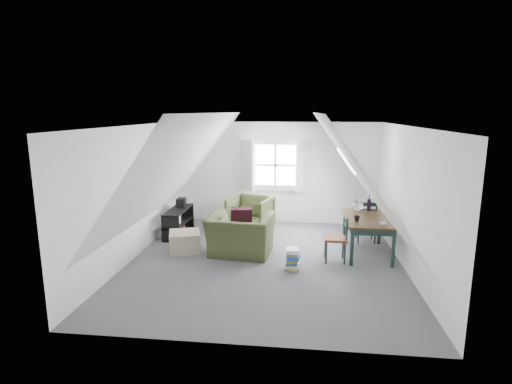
# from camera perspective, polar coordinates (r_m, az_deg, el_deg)

# --- Properties ---
(floor) EXTENTS (5.50, 5.50, 0.00)m
(floor) POSITION_cam_1_polar(r_m,az_deg,el_deg) (7.58, 1.30, -9.84)
(floor) COLOR #535358
(floor) RESTS_ON ground
(ceiling) EXTENTS (5.50, 5.50, 0.00)m
(ceiling) POSITION_cam_1_polar(r_m,az_deg,el_deg) (7.06, 1.39, 9.41)
(ceiling) COLOR white
(ceiling) RESTS_ON wall_back
(wall_back) EXTENTS (5.00, 0.00, 5.00)m
(wall_back) POSITION_cam_1_polar(r_m,az_deg,el_deg) (9.92, 2.79, 2.74)
(wall_back) COLOR white
(wall_back) RESTS_ON ground
(wall_front) EXTENTS (5.00, 0.00, 5.00)m
(wall_front) POSITION_cam_1_polar(r_m,az_deg,el_deg) (4.58, -1.81, -7.70)
(wall_front) COLOR white
(wall_front) RESTS_ON ground
(wall_left) EXTENTS (0.00, 5.50, 5.50)m
(wall_left) POSITION_cam_1_polar(r_m,az_deg,el_deg) (7.84, -17.17, -0.10)
(wall_left) COLOR white
(wall_left) RESTS_ON ground
(wall_right) EXTENTS (0.00, 5.50, 5.50)m
(wall_right) POSITION_cam_1_polar(r_m,az_deg,el_deg) (7.43, 20.93, -0.97)
(wall_right) COLOR white
(wall_right) RESTS_ON ground
(slope_left) EXTENTS (3.19, 5.50, 4.48)m
(slope_left) POSITION_cam_1_polar(r_m,az_deg,el_deg) (7.43, -10.66, 3.71)
(slope_left) COLOR white
(slope_left) RESTS_ON wall_left
(slope_right) EXTENTS (3.19, 5.50, 4.48)m
(slope_right) POSITION_cam_1_polar(r_m,az_deg,el_deg) (7.16, 13.84, 3.28)
(slope_right) COLOR white
(slope_right) RESTS_ON wall_right
(dormer_window) EXTENTS (1.71, 0.35, 1.30)m
(dormer_window) POSITION_cam_1_polar(r_m,az_deg,el_deg) (9.81, 2.77, 3.83)
(dormer_window) COLOR white
(dormer_window) RESTS_ON wall_back
(skylight) EXTENTS (0.35, 0.75, 0.47)m
(skylight) POSITION_cam_1_polar(r_m,az_deg,el_deg) (8.44, 12.74, 4.33)
(skylight) COLOR white
(skylight) RESTS_ON slope_right
(armchair_near) EXTENTS (1.30, 1.17, 0.78)m
(armchair_near) POSITION_cam_1_polar(r_m,az_deg,el_deg) (7.94, -2.23, -8.81)
(armchair_near) COLOR #394121
(armchair_near) RESTS_ON floor
(armchair_far) EXTENTS (1.11, 1.13, 0.84)m
(armchair_far) POSITION_cam_1_polar(r_m,az_deg,el_deg) (9.32, -0.80, -5.71)
(armchair_far) COLOR #394121
(armchair_far) RESTS_ON floor
(throw_pillow) EXTENTS (0.45, 0.32, 0.43)m
(throw_pillow) POSITION_cam_1_polar(r_m,az_deg,el_deg) (7.87, -2.11, -3.64)
(throw_pillow) COLOR #330E1B
(throw_pillow) RESTS_ON armchair_near
(ottoman) EXTENTS (0.75, 0.75, 0.40)m
(ottoman) POSITION_cam_1_polar(r_m,az_deg,el_deg) (8.14, -10.13, -6.99)
(ottoman) COLOR tan
(ottoman) RESTS_ON floor
(dining_table) EXTENTS (0.88, 1.47, 0.74)m
(dining_table) POSITION_cam_1_polar(r_m,az_deg,el_deg) (8.05, 15.66, -4.18)
(dining_table) COLOR #312010
(dining_table) RESTS_ON floor
(demijohn) EXTENTS (0.24, 0.24, 0.34)m
(demijohn) POSITION_cam_1_polar(r_m,az_deg,el_deg) (8.40, 14.26, -1.80)
(demijohn) COLOR silver
(demijohn) RESTS_ON dining_table
(vase_twigs) EXTENTS (0.08, 0.09, 0.61)m
(vase_twigs) POSITION_cam_1_polar(r_m,az_deg,el_deg) (8.54, 15.84, -1.69)
(vase_twigs) COLOR black
(vase_twigs) RESTS_ON dining_table
(cup) EXTENTS (0.14, 0.14, 0.10)m
(cup) POSITION_cam_1_polar(r_m,az_deg,el_deg) (7.70, 14.20, -4.06)
(cup) COLOR black
(cup) RESTS_ON dining_table
(paper_box) EXTENTS (0.11, 0.08, 0.04)m
(paper_box) POSITION_cam_1_polar(r_m,az_deg,el_deg) (7.63, 17.71, -4.27)
(paper_box) COLOR white
(paper_box) RESTS_ON dining_table
(dining_chair_far) EXTENTS (0.42, 0.42, 0.90)m
(dining_chair_far) POSITION_cam_1_polar(r_m,az_deg,el_deg) (8.85, 15.48, -3.92)
(dining_chair_far) COLOR maroon
(dining_chair_far) RESTS_ON floor
(dining_chair_near) EXTENTS (0.41, 0.41, 0.88)m
(dining_chair_near) POSITION_cam_1_polar(r_m,az_deg,el_deg) (7.58, 11.52, -6.39)
(dining_chair_near) COLOR maroon
(dining_chair_near) RESTS_ON floor
(media_shelf) EXTENTS (0.39, 1.16, 0.60)m
(media_shelf) POSITION_cam_1_polar(r_m,az_deg,el_deg) (9.18, -11.08, -4.45)
(media_shelf) COLOR black
(media_shelf) RESTS_ON floor
(electronics_box) EXTENTS (0.21, 0.28, 0.21)m
(electronics_box) POSITION_cam_1_polar(r_m,az_deg,el_deg) (9.34, -10.65, -1.51)
(electronics_box) COLOR black
(electronics_box) RESTS_ON media_shelf
(magazine_stack) EXTENTS (0.28, 0.33, 0.37)m
(magazine_stack) POSITION_cam_1_polar(r_m,az_deg,el_deg) (7.18, 5.25, -9.50)
(magazine_stack) COLOR #B29933
(magazine_stack) RESTS_ON floor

